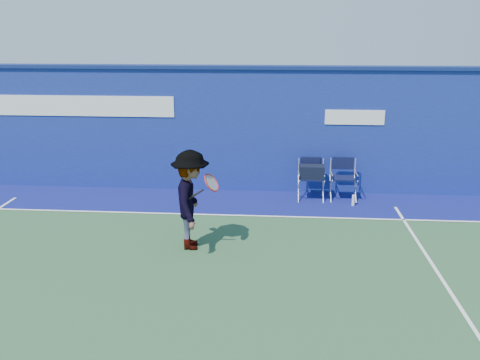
# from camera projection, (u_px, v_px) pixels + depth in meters

# --- Properties ---
(ground) EXTENTS (80.00, 80.00, 0.00)m
(ground) POSITION_uv_depth(u_px,v_px,m) (163.00, 285.00, 8.09)
(ground) COLOR #2B512F
(ground) RESTS_ON ground
(stadium_wall) EXTENTS (24.00, 0.50, 3.08)m
(stadium_wall) POSITION_uv_depth(u_px,v_px,m) (206.00, 128.00, 12.62)
(stadium_wall) COLOR navy
(stadium_wall) RESTS_ON ground
(out_of_bounds_strip) EXTENTS (24.00, 1.80, 0.01)m
(out_of_bounds_strip) POSITION_uv_depth(u_px,v_px,m) (201.00, 201.00, 12.01)
(out_of_bounds_strip) COLOR navy
(out_of_bounds_strip) RESTS_ON ground
(court_lines) EXTENTS (24.00, 12.00, 0.01)m
(court_lines) POSITION_uv_depth(u_px,v_px,m) (170.00, 268.00, 8.66)
(court_lines) COLOR white
(court_lines) RESTS_ON out_of_bounds_strip
(directors_chair_left) EXTENTS (0.58, 0.54, 0.98)m
(directors_chair_left) POSITION_uv_depth(u_px,v_px,m) (311.00, 183.00, 12.04)
(directors_chair_left) COLOR silver
(directors_chair_left) RESTS_ON ground
(directors_chair_right) EXTENTS (0.58, 0.52, 0.98)m
(directors_chair_right) POSITION_uv_depth(u_px,v_px,m) (343.00, 187.00, 12.08)
(directors_chair_right) COLOR silver
(directors_chair_right) RESTS_ON ground
(water_bottle) EXTENTS (0.07, 0.07, 0.26)m
(water_bottle) POSITION_uv_depth(u_px,v_px,m) (353.00, 200.00, 11.69)
(water_bottle) COLOR white
(water_bottle) RESTS_ON ground
(tennis_player) EXTENTS (0.98, 1.27, 1.85)m
(tennis_player) POSITION_uv_depth(u_px,v_px,m) (191.00, 200.00, 9.25)
(tennis_player) COLOR #EA4738
(tennis_player) RESTS_ON ground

